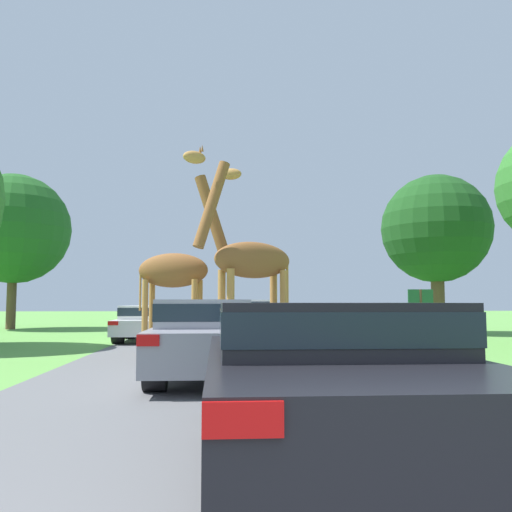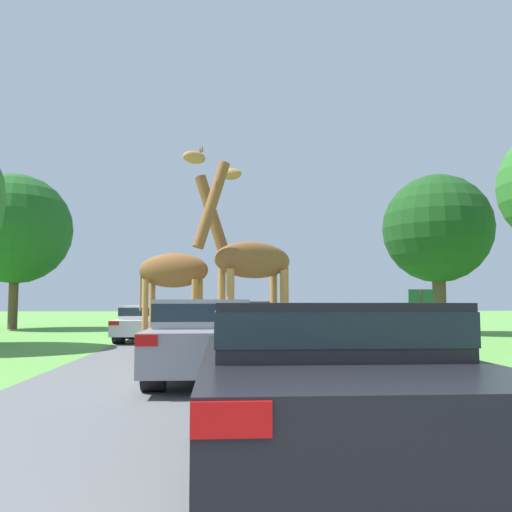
{
  "view_description": "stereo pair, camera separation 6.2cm",
  "coord_description": "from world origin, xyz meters",
  "views": [
    {
      "loc": [
        -0.61,
        -0.98,
        1.34
      ],
      "look_at": [
        0.33,
        12.15,
        2.46
      ],
      "focal_mm": 38.0,
      "sensor_mm": 36.0,
      "label": 1
    },
    {
      "loc": [
        -0.54,
        -0.98,
        1.34
      ],
      "look_at": [
        0.33,
        12.15,
        2.46
      ],
      "focal_mm": 38.0,
      "sensor_mm": 36.0,
      "label": 2
    }
  ],
  "objects": [
    {
      "name": "car_queue_right",
      "position": [
        0.78,
        29.2,
        0.74
      ],
      "size": [
        1.97,
        4.13,
        1.38
      ],
      "color": "navy",
      "rests_on": "ground"
    },
    {
      "name": "giraffe_companion",
      "position": [
        -1.59,
        13.26,
        2.25
      ],
      "size": [
        2.78,
        1.02,
        4.99
      ],
      "rotation": [
        0.0,
        0.0,
        -1.79
      ],
      "color": "#B77F3D",
      "rests_on": "ground"
    },
    {
      "name": "tree_far_right",
      "position": [
        -10.82,
        26.78,
        5.0
      ],
      "size": [
        5.51,
        5.51,
        7.77
      ],
      "color": "brown",
      "rests_on": "ground"
    },
    {
      "name": "giraffe_near_road",
      "position": [
        0.12,
        12.09,
        2.28
      ],
      "size": [
        2.78,
        1.55,
        5.03
      ],
      "rotation": [
        0.0,
        0.0,
        1.99
      ],
      "color": "#B77F3D",
      "rests_on": "ground"
    },
    {
      "name": "car_verge_right",
      "position": [
        -0.84,
        8.58,
        0.74
      ],
      "size": [
        1.73,
        4.05,
        1.38
      ],
      "color": "gray",
      "rests_on": "ground"
    },
    {
      "name": "car_rear_follower",
      "position": [
        -3.09,
        18.13,
        0.66
      ],
      "size": [
        1.78,
        4.09,
        1.22
      ],
      "color": "silver",
      "rests_on": "ground"
    },
    {
      "name": "car_lead_maroon",
      "position": [
        0.32,
        3.58,
        0.72
      ],
      "size": [
        1.98,
        4.33,
        1.33
      ],
      "color": "black",
      "rests_on": "ground"
    },
    {
      "name": "sign_post",
      "position": [
        4.93,
        13.46,
        1.18
      ],
      "size": [
        0.7,
        0.08,
        1.69
      ],
      "color": "#4C3823",
      "rests_on": "ground"
    },
    {
      "name": "car_queue_left",
      "position": [
        0.72,
        22.19,
        0.76
      ],
      "size": [
        1.85,
        4.03,
        1.44
      ],
      "color": "silver",
      "rests_on": "ground"
    },
    {
      "name": "car_far_ahead",
      "position": [
        2.76,
        15.81,
        0.69
      ],
      "size": [
        1.75,
        4.48,
        1.28
      ],
      "color": "#561914",
      "rests_on": "ground"
    },
    {
      "name": "road",
      "position": [
        0.0,
        30.0,
        0.0
      ],
      "size": [
        7.73,
        120.0,
        0.0
      ],
      "color": "#5B5B5E",
      "rests_on": "ground"
    },
    {
      "name": "tree_right_cluster",
      "position": [
        8.77,
        21.51,
        4.46
      ],
      "size": [
        4.64,
        4.64,
        6.81
      ],
      "color": "brown",
      "rests_on": "ground"
    }
  ]
}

